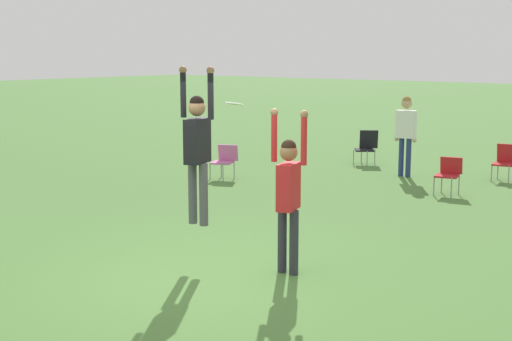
# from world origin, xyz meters

# --- Properties ---
(ground_plane) EXTENTS (120.00, 120.00, 0.00)m
(ground_plane) POSITION_xyz_m (0.00, 0.00, 0.00)
(ground_plane) COLOR #4C7A38
(person_jumping) EXTENTS (0.61, 0.49, 2.16)m
(person_jumping) POSITION_xyz_m (-0.40, 0.37, 1.70)
(person_jumping) COLOR #4C4C51
(person_jumping) RESTS_ON ground_plane
(person_defending) EXTENTS (0.57, 0.46, 2.17)m
(person_defending) POSITION_xyz_m (0.85, 0.74, 1.16)
(person_defending) COLOR #2D2D38
(person_defending) RESTS_ON ground_plane
(frisbee) EXTENTS (0.25, 0.25, 0.06)m
(frisbee) POSITION_xyz_m (0.19, 0.44, 2.23)
(frisbee) COLOR white
(camping_chair_0) EXTENTS (0.66, 0.74, 0.88)m
(camping_chair_0) POSITION_xyz_m (-3.02, 9.59, 0.49)
(camping_chair_0) COLOR gray
(camping_chair_0) RESTS_ON ground_plane
(camping_chair_1) EXTENTS (0.53, 0.56, 0.83)m
(camping_chair_1) POSITION_xyz_m (0.67, 9.41, 0.48)
(camping_chair_1) COLOR gray
(camping_chair_1) RESTS_ON ground_plane
(camping_chair_2) EXTENTS (0.53, 0.57, 0.77)m
(camping_chair_2) POSITION_xyz_m (0.34, 7.06, 0.47)
(camping_chair_2) COLOR gray
(camping_chair_2) RESTS_ON ground_plane
(camping_chair_5) EXTENTS (0.61, 0.66, 0.78)m
(camping_chair_5) POSITION_xyz_m (-4.48, 5.63, 0.46)
(camping_chair_5) COLOR gray
(camping_chair_5) RESTS_ON ground_plane
(person_spectator_near) EXTENTS (0.56, 0.28, 1.88)m
(person_spectator_near) POSITION_xyz_m (-1.36, 8.47, 1.15)
(person_spectator_near) COLOR navy
(person_spectator_near) RESTS_ON ground_plane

